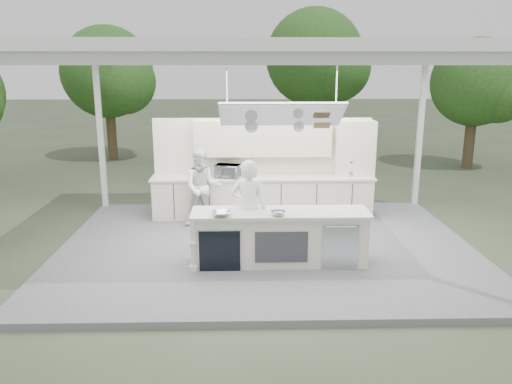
{
  "coord_description": "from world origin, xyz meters",
  "views": [
    {
      "loc": [
        -0.43,
        -9.21,
        3.54
      ],
      "look_at": [
        -0.19,
        0.4,
        1.09
      ],
      "focal_mm": 35.0,
      "sensor_mm": 36.0,
      "label": 1
    }
  ],
  "objects_px": {
    "back_counter": "(263,196)",
    "head_chef": "(249,210)",
    "demo_island": "(279,237)",
    "sous_chef": "(203,188)"
  },
  "relations": [
    {
      "from": "demo_island",
      "to": "back_counter",
      "type": "distance_m",
      "value": 2.82
    },
    {
      "from": "demo_island",
      "to": "sous_chef",
      "type": "relative_size",
      "value": 1.83
    },
    {
      "from": "back_counter",
      "to": "demo_island",
      "type": "bearing_deg",
      "value": -86.37
    },
    {
      "from": "back_counter",
      "to": "head_chef",
      "type": "xyz_separation_m",
      "value": [
        -0.35,
        -2.6,
        0.44
      ]
    },
    {
      "from": "demo_island",
      "to": "sous_chef",
      "type": "height_order",
      "value": "sous_chef"
    },
    {
      "from": "back_counter",
      "to": "sous_chef",
      "type": "relative_size",
      "value": 2.99
    },
    {
      "from": "demo_island",
      "to": "head_chef",
      "type": "distance_m",
      "value": 0.72
    },
    {
      "from": "sous_chef",
      "to": "back_counter",
      "type": "bearing_deg",
      "value": 18.73
    },
    {
      "from": "demo_island",
      "to": "back_counter",
      "type": "xyz_separation_m",
      "value": [
        -0.18,
        2.81,
        0.0
      ]
    },
    {
      "from": "back_counter",
      "to": "sous_chef",
      "type": "distance_m",
      "value": 1.51
    }
  ]
}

